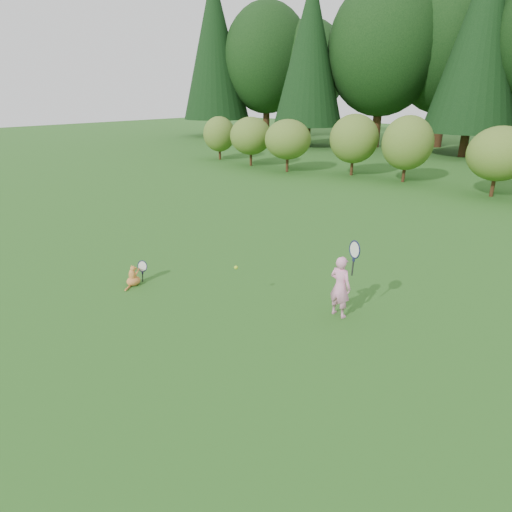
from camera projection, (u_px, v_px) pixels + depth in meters
The scene contains 5 objects.
ground at pixel (222, 298), 8.37m from camera, with size 100.00×100.00×0.00m, color #205618.
shrub_row at pixel (447, 155), 17.18m from camera, with size 28.00×3.00×2.80m, color #526C21, non-canonical shape.
child at pixel (341, 285), 7.51m from camera, with size 0.63×0.37×1.70m.
cat at pixel (133, 275), 8.88m from camera, with size 0.34×0.60×0.59m.
tennis_ball at pixel (236, 268), 7.88m from camera, with size 0.07×0.07×0.07m.
Camera 1 is at (5.33, -5.34, 3.77)m, focal length 30.00 mm.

